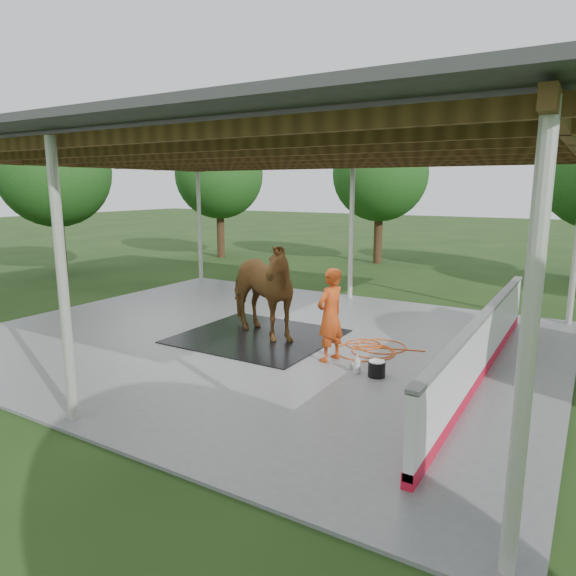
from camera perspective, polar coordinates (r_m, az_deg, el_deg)
The scene contains 12 objects.
ground at distance 11.27m, azimuth -3.06°, elevation -5.64°, with size 100.00×100.00×0.00m, color #1E3814.
concrete_slab at distance 11.27m, azimuth -3.06°, elevation -5.52°, with size 12.00×10.00×0.05m, color slate.
pavilion_structure at distance 10.81m, azimuth -3.28°, elevation 14.91°, with size 12.60×10.60×4.05m.
dasher_board at distance 9.43m, azimuth 20.88°, elevation -6.01°, with size 0.16×8.00×1.15m.
tree_belt at distance 11.40m, azimuth 0.64°, elevation 13.84°, with size 28.00×28.00×5.80m.
rubber_mat at distance 11.24m, azimuth -3.38°, elevation -5.37°, with size 3.17×2.97×0.02m, color black.
horse at distance 10.98m, azimuth -3.45°, elevation -0.06°, with size 1.13×2.48×2.10m, color brown.
handler at distance 9.54m, azimuth 4.72°, elevation -3.01°, with size 0.64×0.42×1.76m, color #C04314.
wash_bucket at distance 9.05m, azimuth 9.82°, elevation -8.80°, with size 0.30×0.30×0.28m.
soap_bottle_a at distance 9.14m, azimuth 7.71°, elevation -8.38°, with size 0.13×0.13×0.33m, color silver.
soap_bottle_b at distance 9.34m, azimuth 6.91°, elevation -8.44°, with size 0.08×0.08×0.17m, color #338CD8.
hose_coil at distance 10.50m, azimuth 9.20°, elevation -6.70°, with size 1.62×1.58×0.02m.
Camera 1 is at (6.07, -8.92, 3.26)m, focal length 32.00 mm.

